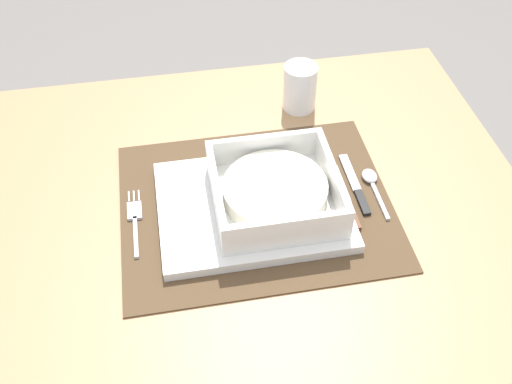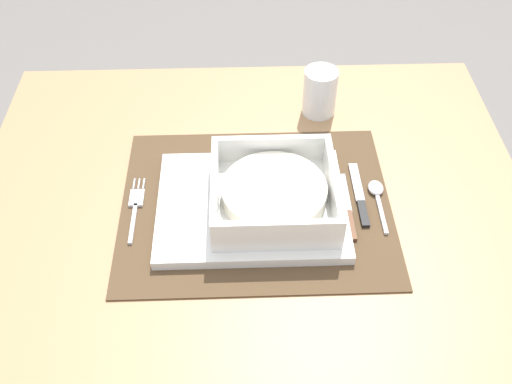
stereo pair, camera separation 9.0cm
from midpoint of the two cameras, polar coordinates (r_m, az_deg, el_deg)
The scene contains 9 objects.
dining_table at distance 1.01m, azimuth 2.09°, elevation -4.94°, with size 0.88×0.72×0.71m.
placemat at distance 0.92m, azimuth 2.79°, elevation -1.38°, with size 0.42×0.34×0.00m, color #4C3823.
serving_plate at distance 0.90m, azimuth 2.26°, elevation -1.45°, with size 0.29×0.23×0.02m, color white.
porridge_bowl at distance 0.88m, azimuth 4.66°, elevation -0.31°, with size 0.19×0.19×0.06m.
fork at distance 0.92m, azimuth -8.84°, elevation -1.32°, with size 0.02×0.13×0.00m.
spoon at distance 0.95m, azimuth 14.26°, elevation -0.24°, with size 0.02×0.11×0.01m.
butter_knife at distance 0.94m, azimuth 12.70°, elevation -0.70°, with size 0.01×0.14×0.01m.
bread_knife at distance 0.92m, azimuth 11.58°, elevation -1.83°, with size 0.01×0.14×0.01m.
drinking_glass at distance 1.08m, azimuth 8.57°, elevation 9.22°, with size 0.06×0.06×0.09m.
Camera 2 is at (-0.01, -0.64, 1.39)m, focal length 41.39 mm.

